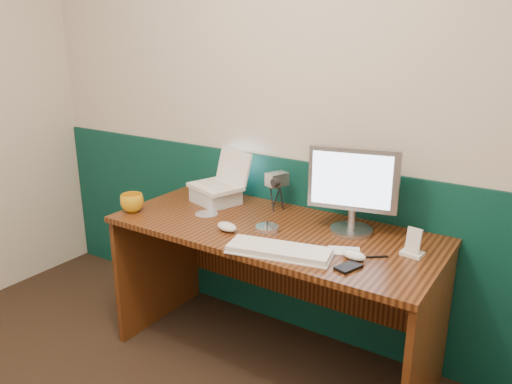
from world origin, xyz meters
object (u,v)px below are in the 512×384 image
Objects in this scene: monitor at (354,191)px; keyboard at (279,251)px; laptop at (215,169)px; desk at (272,296)px; mug at (132,203)px; camcorder at (277,190)px.

monitor is 0.93× the size of keyboard.
monitor is at bearing 19.14° from laptop.
desk is at bearing 113.44° from keyboard.
monitor is at bearing 18.66° from mug.
camcorder is (-0.46, 0.08, -0.09)m from monitor.
mug reaches higher than keyboard.
laptop is 0.77m from keyboard.
keyboard is (0.64, -0.39, -0.18)m from laptop.
camcorder is at bearing 109.13° from keyboard.
desk is at bearing -40.86° from camcorder.
keyboard is at bearing -12.99° from laptop.
camcorder reaches higher than keyboard.
keyboard is 1.99× the size of camcorder.
camcorder is at bearing 35.54° from mug.
keyboard reaches higher than desk.
mug is (-0.74, -0.21, 0.42)m from desk.
desk is 3.64× the size of keyboard.
desk is 3.90× the size of monitor.
keyboard is (-0.16, -0.40, -0.19)m from monitor.
laptop is (-0.46, 0.14, 0.57)m from desk.
desk is 0.55m from camcorder.
camcorder is (-0.12, 0.23, 0.49)m from desk.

